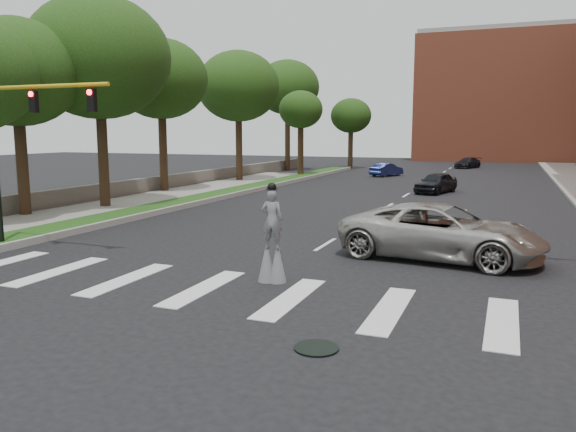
# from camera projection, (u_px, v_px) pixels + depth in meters

# --- Properties ---
(ground_plane) EXTENTS (160.00, 160.00, 0.00)m
(ground_plane) POSITION_uv_depth(u_px,v_px,m) (229.00, 304.00, 14.09)
(ground_plane) COLOR black
(ground_plane) RESTS_ON ground
(grass_median) EXTENTS (2.00, 60.00, 0.25)m
(grass_median) POSITION_uv_depth(u_px,v_px,m) (213.00, 196.00, 36.63)
(grass_median) COLOR #1B4413
(grass_median) RESTS_ON ground
(median_curb) EXTENTS (0.20, 60.00, 0.28)m
(median_curb) POSITION_uv_depth(u_px,v_px,m) (228.00, 196.00, 36.25)
(median_curb) COLOR gray
(median_curb) RESTS_ON ground
(sidewalk_left) EXTENTS (4.00, 60.00, 0.18)m
(sidewalk_left) POSITION_uv_depth(u_px,v_px,m) (66.00, 215.00, 28.52)
(sidewalk_left) COLOR gray
(sidewalk_left) RESTS_ON ground
(stone_wall) EXTENTS (0.50, 56.00, 1.10)m
(stone_wall) POSITION_uv_depth(u_px,v_px,m) (160.00, 184.00, 40.40)
(stone_wall) COLOR #5F5A52
(stone_wall) RESTS_ON ground
(manhole) EXTENTS (0.90, 0.90, 0.04)m
(manhole) POSITION_uv_depth(u_px,v_px,m) (316.00, 348.00, 11.16)
(manhole) COLOR black
(manhole) RESTS_ON ground
(building_backdrop) EXTENTS (26.00, 14.00, 18.00)m
(building_backdrop) POSITION_uv_depth(u_px,v_px,m) (510.00, 99.00, 82.34)
(building_backdrop) COLOR #BD583B
(building_backdrop) RESTS_ON ground
(traffic_signal) EXTENTS (5.30, 0.23, 6.20)m
(traffic_signal) POSITION_uv_depth(u_px,v_px,m) (19.00, 135.00, 19.77)
(traffic_signal) COLOR black
(traffic_signal) RESTS_ON ground
(stilt_performer) EXTENTS (0.84, 0.56, 2.87)m
(stilt_performer) POSITION_uv_depth(u_px,v_px,m) (272.00, 244.00, 15.99)
(stilt_performer) COLOR #302013
(stilt_performer) RESTS_ON ground
(suv_crossing) EXTENTS (7.09, 4.00, 1.87)m
(suv_crossing) POSITION_uv_depth(u_px,v_px,m) (442.00, 232.00, 18.92)
(suv_crossing) COLOR #B0AEA6
(suv_crossing) RESTS_ON ground
(car_near) EXTENTS (2.90, 4.58, 1.45)m
(car_near) POSITION_uv_depth(u_px,v_px,m) (436.00, 183.00, 39.23)
(car_near) COLOR black
(car_near) RESTS_ON ground
(car_mid) EXTENTS (2.78, 4.03, 1.26)m
(car_mid) POSITION_uv_depth(u_px,v_px,m) (387.00, 170.00, 53.99)
(car_mid) COLOR navy
(car_mid) RESTS_ON ground
(car_far) EXTENTS (3.20, 4.56, 1.23)m
(car_far) POSITION_uv_depth(u_px,v_px,m) (468.00, 163.00, 65.65)
(car_far) COLOR black
(car_far) RESTS_ON ground
(tree_2) EXTENTS (7.74, 7.74, 11.51)m
(tree_2) POSITION_uv_depth(u_px,v_px,m) (98.00, 58.00, 30.14)
(tree_2) COLOR #302013
(tree_2) RESTS_ON ground
(tree_3) EXTENTS (6.42, 6.42, 10.57)m
(tree_3) POSITION_uv_depth(u_px,v_px,m) (161.00, 79.00, 38.41)
(tree_3) COLOR #302013
(tree_3) RESTS_ON ground
(tree_4) EXTENTS (6.92, 6.92, 10.96)m
(tree_4) POSITION_uv_depth(u_px,v_px,m) (238.00, 87.00, 46.92)
(tree_4) COLOR #302013
(tree_4) RESTS_ON ground
(tree_5) EXTENTS (6.88, 6.88, 11.90)m
(tree_5) POSITION_uv_depth(u_px,v_px,m) (287.00, 88.00, 60.49)
(tree_5) COLOR #302013
(tree_5) RESTS_ON ground
(tree_6) EXTENTS (4.14, 4.14, 8.08)m
(tree_6) POSITION_uv_depth(u_px,v_px,m) (301.00, 111.00, 52.66)
(tree_6) COLOR #302013
(tree_6) RESTS_ON ground
(tree_7) EXTENTS (4.65, 4.65, 8.04)m
(tree_7) POSITION_uv_depth(u_px,v_px,m) (351.00, 116.00, 64.29)
(tree_7) COLOR #302013
(tree_7) RESTS_ON ground
(tree_8) EXTENTS (6.13, 6.13, 9.72)m
(tree_8) POSITION_uv_depth(u_px,v_px,m) (16.00, 73.00, 27.10)
(tree_8) COLOR #302013
(tree_8) RESTS_ON ground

